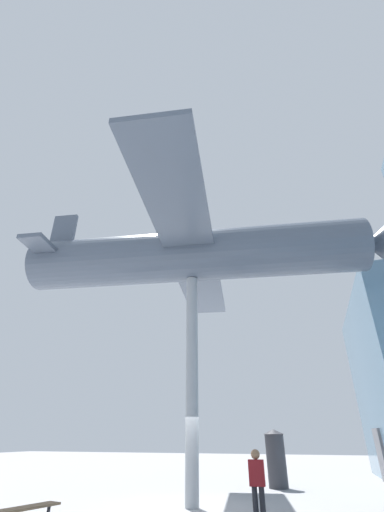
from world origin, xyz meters
TOP-DOWN VIEW (x-y plane):
  - ground_plane at (0.00, 0.00)m, footprint 80.00×80.00m
  - support_pylon_central at (0.00, 0.00)m, footprint 0.44×0.44m
  - suspended_airplane at (-0.04, 0.24)m, footprint 14.46×15.16m
  - visitor_person at (1.47, 2.26)m, footprint 0.24×0.41m
  - plaza_bench at (4.17, -2.65)m, footprint 1.75×0.78m
  - info_kiosk at (-5.46, 2.09)m, footprint 0.94×0.94m

SIDE VIEW (x-z plane):
  - ground_plane at x=0.00m, z-range 0.00..0.00m
  - plaza_bench at x=4.17m, z-range 0.19..0.69m
  - visitor_person at x=1.47m, z-range 0.11..1.73m
  - info_kiosk at x=-5.46m, z-range 0.03..2.26m
  - support_pylon_central at x=0.00m, z-range 0.00..7.58m
  - suspended_airplane at x=-0.04m, z-range 6.82..10.49m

